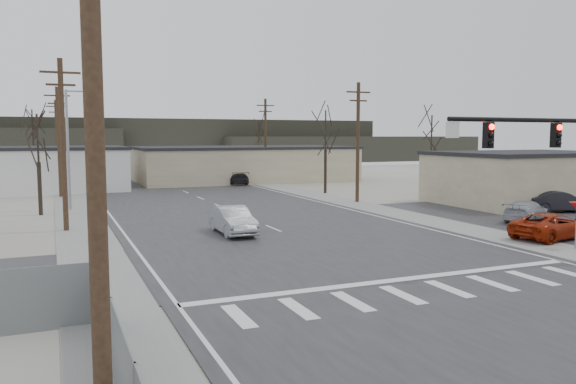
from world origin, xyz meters
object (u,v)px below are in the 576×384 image
object	(u,v)px
fire_hydrant	(94,233)
sedan_crossing	(233,220)
traffic_signal_mast	(574,158)
car_parked_red	(552,226)
car_parked_dark_b	(558,202)
car_parked_silver	(526,211)
car_far_a	(236,177)
car_far_b	(137,168)

from	to	relation	value
fire_hydrant	sedan_crossing	size ratio (longest dim) A/B	0.19
traffic_signal_mast	car_parked_red	world-z (taller)	traffic_signal_mast
traffic_signal_mast	car_parked_dark_b	xyz separation A→B (m)	(14.01, 12.98, -3.87)
car_parked_red	car_parked_silver	xyz separation A→B (m)	(3.64, 5.33, -0.03)
traffic_signal_mast	sedan_crossing	xyz separation A→B (m)	(-10.69, 13.38, -3.85)
car_parked_dark_b	car_parked_silver	world-z (taller)	car_parked_dark_b
traffic_signal_mast	sedan_crossing	distance (m)	17.56
traffic_signal_mast	sedan_crossing	world-z (taller)	traffic_signal_mast
sedan_crossing	car_far_a	xyz separation A→B (m)	(10.11, 31.57, 0.01)
traffic_signal_mast	car_far_a	xyz separation A→B (m)	(-0.58, 44.95, -3.84)
car_parked_red	car_far_b	bearing A→B (deg)	1.67
car_far_b	car_parked_silver	xyz separation A→B (m)	(16.57, -60.23, -0.08)
traffic_signal_mast	car_parked_red	xyz separation A→B (m)	(4.77, 5.20, -3.94)
car_far_b	car_parked_dark_b	world-z (taller)	car_parked_dark_b
fire_hydrant	traffic_signal_mast	bearing A→B (deg)	-38.13
traffic_signal_mast	car_parked_silver	size ratio (longest dim) A/B	1.93
car_parked_silver	car_parked_dark_b	bearing A→B (deg)	-93.38
car_far_a	car_parked_dark_b	distance (m)	35.14
car_parked_red	fire_hydrant	bearing A→B (deg)	59.03
sedan_crossing	car_parked_red	world-z (taller)	sedan_crossing
car_far_a	car_far_b	world-z (taller)	car_far_a
car_far_a	car_far_b	size ratio (longest dim) A/B	1.25
traffic_signal_mast	car_parked_red	bearing A→B (deg)	47.49
sedan_crossing	car_parked_silver	size ratio (longest dim) A/B	1.02
car_far_b	car_parked_silver	world-z (taller)	car_far_b
car_parked_dark_b	car_far_b	bearing A→B (deg)	39.64
sedan_crossing	car_parked_silver	xyz separation A→B (m)	(19.10, -2.85, -0.11)
traffic_signal_mast	fire_hydrant	xyz separation A→B (m)	(-18.09, 14.20, -4.22)
car_parked_red	car_parked_dark_b	world-z (taller)	car_parked_dark_b
car_parked_dark_b	car_parked_silver	xyz separation A→B (m)	(-5.60, -2.45, -0.10)
car_parked_silver	sedan_crossing	bearing A→B (deg)	54.53
car_parked_dark_b	car_parked_red	bearing A→B (deg)	148.74
fire_hydrant	car_far_a	bearing A→B (deg)	60.33
sedan_crossing	car_parked_dark_b	distance (m)	24.71
car_far_a	car_far_b	distance (m)	26.90
car_parked_red	car_parked_dark_b	size ratio (longest dim) A/B	1.08
sedan_crossing	car_parked_red	size ratio (longest dim) A/B	0.93
traffic_signal_mast	car_far_a	distance (m)	45.12
car_parked_red	car_parked_silver	distance (m)	6.46
car_far_b	car_parked_red	distance (m)	66.82
traffic_signal_mast	car_parked_dark_b	size ratio (longest dim) A/B	1.91
fire_hydrant	car_parked_dark_b	xyz separation A→B (m)	(32.11, -1.22, 0.35)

